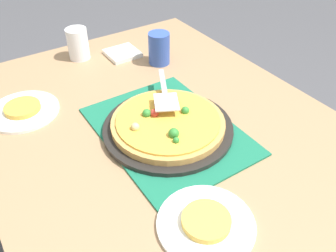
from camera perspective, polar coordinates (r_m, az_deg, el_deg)
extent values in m
cube|color=#9E7A56|center=(1.05, 0.00, -1.49)|extent=(1.40, 1.00, 0.03)
cube|color=#9E7A56|center=(1.68, -25.40, -4.56)|extent=(0.07, 0.07, 0.72)
cube|color=#9E7A56|center=(1.89, 0.56, 5.11)|extent=(0.07, 0.07, 0.72)
cube|color=#196B4C|center=(1.04, 0.00, -0.73)|extent=(0.48, 0.36, 0.01)
cylinder|color=black|center=(1.03, 0.00, -0.30)|extent=(0.38, 0.38, 0.01)
cylinder|color=tan|center=(1.02, 0.00, 0.44)|extent=(0.33, 0.33, 0.02)
cylinder|color=gold|center=(1.01, 0.00, 1.01)|extent=(0.30, 0.30, 0.01)
sphere|color=#B76675|center=(1.06, -1.85, 3.52)|extent=(0.02, 0.02, 0.02)
sphere|color=#E5CC7F|center=(0.98, -5.33, -0.15)|extent=(0.02, 0.02, 0.02)
sphere|color=#338433|center=(0.93, 1.32, -2.32)|extent=(0.02, 0.02, 0.02)
sphere|color=#338433|center=(0.95, 0.93, -1.19)|extent=(0.03, 0.03, 0.03)
sphere|color=red|center=(1.07, 0.71, 4.02)|extent=(0.03, 0.03, 0.03)
sphere|color=#338433|center=(1.02, -3.47, 2.07)|extent=(0.03, 0.03, 0.03)
sphere|color=red|center=(1.02, -2.22, 2.09)|extent=(0.02, 0.02, 0.02)
sphere|color=#338433|center=(1.03, 2.75, 2.59)|extent=(0.02, 0.02, 0.02)
cylinder|color=white|center=(0.81, 6.14, -15.51)|extent=(0.22, 0.22, 0.01)
cylinder|color=white|center=(1.20, -22.34, 2.25)|extent=(0.22, 0.22, 0.01)
cylinder|color=#EAB747|center=(0.80, 6.21, -14.97)|extent=(0.11, 0.11, 0.02)
cylinder|color=gold|center=(1.19, -22.49, 2.75)|extent=(0.11, 0.11, 0.02)
cylinder|color=white|center=(1.43, -14.36, 12.76)|extent=(0.08, 0.08, 0.12)
cylinder|color=#3351AD|center=(1.35, -1.45, 12.43)|extent=(0.08, 0.08, 0.12)
cube|color=silver|center=(1.03, -0.28, 3.90)|extent=(0.11, 0.10, 0.00)
cube|color=#B2B2B7|center=(1.13, -0.84, 7.23)|extent=(0.13, 0.08, 0.01)
cube|color=white|center=(1.44, -7.37, 11.57)|extent=(0.12, 0.12, 0.02)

